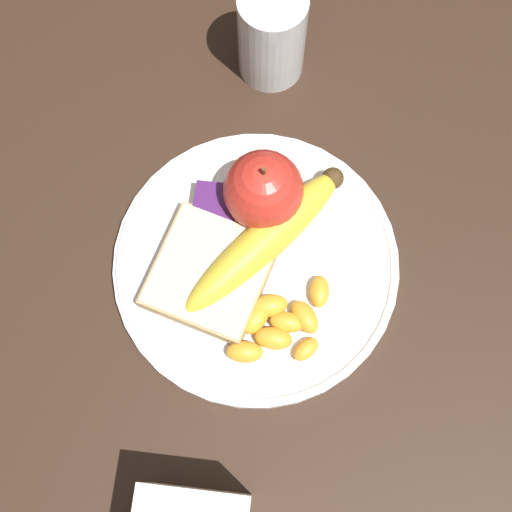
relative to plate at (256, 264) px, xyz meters
The scene contains 17 objects.
ground_plane 0.01m from the plate, ahead, with size 3.00×3.00×0.00m, color #332116.
plate is the anchor object (origin of this frame).
juice_glass 0.23m from the plate, ahead, with size 0.07×0.07×0.11m.
apple 0.07m from the plate, ahead, with size 0.08×0.08×0.08m.
banana 0.03m from the plate, 22.42° to the right, with size 0.17×0.15×0.04m.
bread_slice 0.05m from the plate, 114.49° to the left, with size 0.13×0.13×0.02m.
fork 0.02m from the plate, behind, with size 0.06×0.18×0.00m.
jam_packet 0.06m from the plate, 45.42° to the left, with size 0.05×0.04×0.02m.
orange_segment_0 0.06m from the plate, behind, with size 0.04×0.03×0.02m.
orange_segment_1 0.10m from the plate, 145.26° to the right, with size 0.03×0.03×0.01m.
orange_segment_2 0.09m from the plate, behind, with size 0.02×0.03×0.02m.
orange_segment_3 0.04m from the plate, 161.84° to the left, with size 0.03×0.03×0.02m.
orange_segment_4 0.07m from the plate, 111.07° to the right, with size 0.03×0.02×0.02m.
orange_segment_5 0.05m from the plate, 158.39° to the right, with size 0.03×0.04×0.02m.
orange_segment_6 0.08m from the plate, 161.57° to the right, with size 0.02×0.03×0.02m.
orange_segment_7 0.07m from the plate, 148.10° to the right, with size 0.02×0.03×0.02m.
orange_segment_8 0.07m from the plate, 134.46° to the right, with size 0.04×0.04×0.02m.
Camera 1 is at (-0.20, -0.02, 0.65)m, focal length 50.00 mm.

